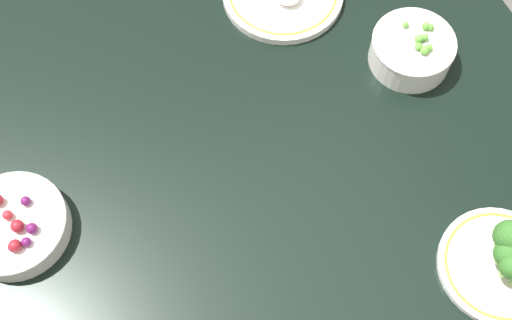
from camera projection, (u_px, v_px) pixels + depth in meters
dining_table at (256, 170)px, 111.24cm from camera, size 147.05×113.50×4.00cm
bowl_berries at (14, 225)px, 102.42cm from camera, size 17.20×17.20×5.72cm
plate_broccoli at (505, 262)px, 99.48cm from camera, size 18.92×18.92×8.42cm
bowl_peas at (412, 50)px, 115.87cm from camera, size 14.78×14.78×6.99cm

